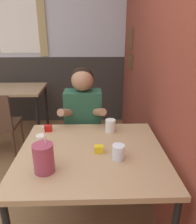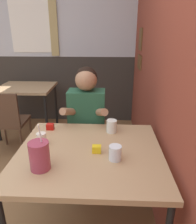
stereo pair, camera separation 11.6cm
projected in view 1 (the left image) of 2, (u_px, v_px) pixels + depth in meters
name	position (u px, v px, depth m)	size (l,w,h in m)	color
brick_wall_right	(148.00, 48.00, 2.17)	(0.08, 4.70, 2.70)	brown
back_wall	(45.00, 40.00, 3.42)	(5.49, 0.09, 2.70)	silver
main_table	(92.00, 159.00, 1.53)	(1.00, 0.91, 0.74)	tan
background_table	(16.00, 94.00, 3.13)	(0.79, 0.66, 0.74)	tan
person_seated	(84.00, 127.00, 2.11)	(0.42, 0.40, 1.21)	#235138
cocktail_pitcher	(44.00, 158.00, 1.27)	(0.12, 0.12, 0.30)	#99384C
glass_near_pitcher	(118.00, 152.00, 1.41)	(0.08, 0.08, 0.10)	silver
glass_center	(110.00, 126.00, 1.78)	(0.08, 0.08, 0.10)	silver
glass_far_side	(42.00, 141.00, 1.56)	(0.07, 0.07, 0.09)	silver
condiment_ketchup	(48.00, 128.00, 1.80)	(0.06, 0.04, 0.05)	#B7140F
condiment_mustard	(99.00, 149.00, 1.49)	(0.06, 0.04, 0.05)	yellow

